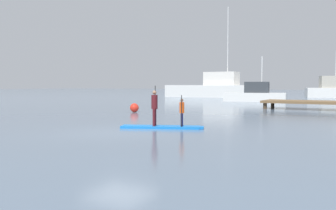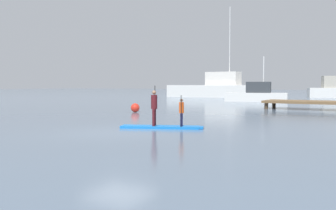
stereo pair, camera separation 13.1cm
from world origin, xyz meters
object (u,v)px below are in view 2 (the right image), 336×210
object	(u,v)px
motor_boat_small_navy	(257,94)
mooring_buoy_near	(135,108)
paddler_adult	(154,106)
paddler_child_solo	(181,111)
fishing_boat_white_large	(216,89)
paddleboard_near	(162,127)
trawler_grey_distant	(336,90)

from	to	relation	value
motor_boat_small_navy	mooring_buoy_near	size ratio (longest dim) A/B	11.26
paddler_adult	paddler_child_solo	distance (m)	1.18
paddler_adult	fishing_boat_white_large	xyz separation A→B (m)	(-12.39, 36.10, 0.25)
paddler_child_solo	paddleboard_near	bearing A→B (deg)	-158.29
motor_boat_small_navy	mooring_buoy_near	distance (m)	18.92
paddler_child_solo	mooring_buoy_near	world-z (taller)	paddler_child_solo
paddleboard_near	fishing_boat_white_large	world-z (taller)	fishing_boat_white_large
motor_boat_small_navy	trawler_grey_distant	xyz separation A→B (m)	(5.90, 17.37, 0.33)
paddler_adult	trawler_grey_distant	world-z (taller)	trawler_grey_distant
mooring_buoy_near	fishing_boat_white_large	bearing A→B (deg)	102.43
fishing_boat_white_large	mooring_buoy_near	world-z (taller)	fishing_boat_white_large
mooring_buoy_near	paddleboard_near	bearing A→B (deg)	-47.95
paddler_child_solo	mooring_buoy_near	xyz separation A→B (m)	(-7.07, 6.67, -0.46)
motor_boat_small_navy	fishing_boat_white_large	bearing A→B (deg)	131.14
fishing_boat_white_large	motor_boat_small_navy	xyz separation A→B (m)	(8.97, -10.27, -0.43)
paddler_adult	paddler_child_solo	bearing A→B (deg)	21.55
paddler_adult	fishing_boat_white_large	size ratio (longest dim) A/B	0.12
paddler_adult	motor_boat_small_navy	bearing A→B (deg)	97.53
mooring_buoy_near	motor_boat_small_navy	bearing A→B (deg)	82.17
fishing_boat_white_large	mooring_buoy_near	size ratio (longest dim) A/B	24.10
fishing_boat_white_large	trawler_grey_distant	distance (m)	16.48
paddler_adult	motor_boat_small_navy	size ratio (longest dim) A/B	0.26
paddler_adult	mooring_buoy_near	xyz separation A→B (m)	(-5.99, 7.09, -0.66)
fishing_boat_white_large	trawler_grey_distant	bearing A→B (deg)	25.51
paddler_child_solo	trawler_grey_distant	distance (m)	42.79
paddler_adult	motor_boat_small_navy	xyz separation A→B (m)	(-3.41, 25.83, -0.18)
paddler_child_solo	fishing_boat_white_large	xyz separation A→B (m)	(-13.47, 35.67, 0.46)
paddler_child_solo	motor_boat_small_navy	xyz separation A→B (m)	(-4.50, 25.40, 0.03)
paddler_adult	mooring_buoy_near	bearing A→B (deg)	130.18
trawler_grey_distant	motor_boat_small_navy	bearing A→B (deg)	-108.76
paddleboard_near	trawler_grey_distant	bearing A→B (deg)	87.10
trawler_grey_distant	paddler_adult	bearing A→B (deg)	-93.29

